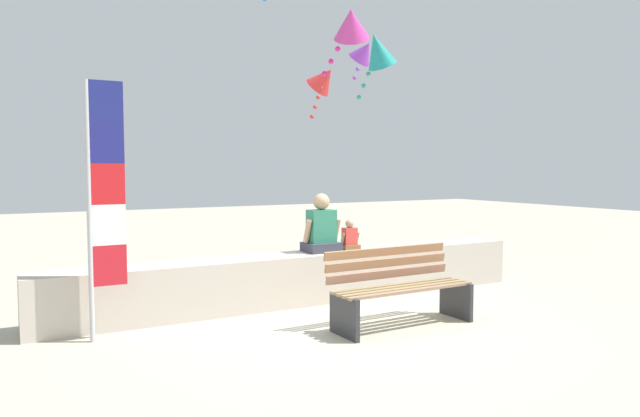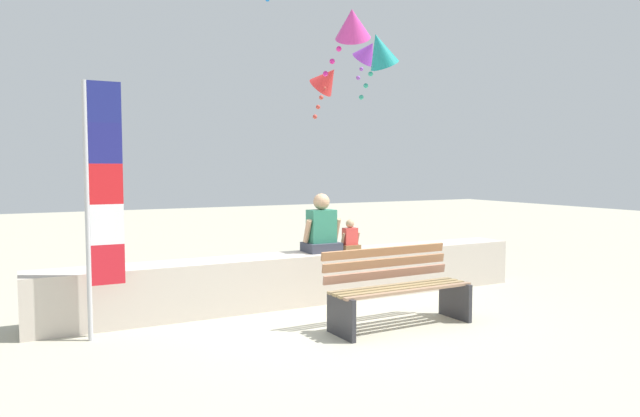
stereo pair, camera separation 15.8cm
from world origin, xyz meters
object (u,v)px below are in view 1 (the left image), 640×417
object	(u,v)px
kite_magenta	(351,24)
kite_purple	(364,52)
park_bench	(399,289)
person_child	(350,238)
kite_teal	(378,51)
flag_banner	(101,195)
person_adult	(321,229)
kite_red	(324,79)

from	to	relation	value
kite_magenta	kite_purple	world-z (taller)	kite_purple
park_bench	person_child	size ratio (longest dim) A/B	4.07
kite_teal	kite_purple	size ratio (longest dim) A/B	1.26
flag_banner	person_adult	bearing A→B (deg)	11.09
person_adult	kite_red	bearing A→B (deg)	60.14
park_bench	kite_teal	size ratio (longest dim) A/B	1.58
kite_magenta	kite_purple	size ratio (longest dim) A/B	1.24
park_bench	flag_banner	distance (m)	3.43
person_child	person_adult	bearing A→B (deg)	-179.94
kite_teal	kite_red	size ratio (longest dim) A/B	1.02
person_adult	kite_teal	bearing A→B (deg)	31.21
person_adult	kite_teal	world-z (taller)	kite_teal
kite_magenta	kite_teal	bearing A→B (deg)	29.48
park_bench	kite_red	distance (m)	5.20
kite_teal	kite_red	world-z (taller)	kite_teal
kite_teal	kite_magenta	distance (m)	0.93
person_adult	person_child	distance (m)	0.48
person_child	flag_banner	distance (m)	3.51
flag_banner	kite_teal	bearing A→B (deg)	18.70
park_bench	person_adult	world-z (taller)	person_adult
kite_magenta	kite_red	size ratio (longest dim) A/B	1.00
person_adult	kite_magenta	xyz separation A→B (m)	(0.78, 0.50, 2.96)
person_child	park_bench	bearing A→B (deg)	-100.92
person_adult	person_child	world-z (taller)	person_adult
flag_banner	kite_magenta	distance (m)	4.54
kite_teal	person_child	bearing A→B (deg)	-139.46
kite_magenta	kite_red	world-z (taller)	kite_magenta
kite_teal	kite_magenta	xyz separation A→B (m)	(-0.79, -0.44, 0.23)
park_bench	kite_teal	distance (m)	4.37
kite_teal	kite_purple	xyz separation A→B (m)	(0.87, 1.75, 0.36)
kite_purple	kite_magenta	bearing A→B (deg)	-127.03
flag_banner	kite_red	world-z (taller)	kite_red
park_bench	kite_purple	distance (m)	6.06
person_child	kite_magenta	distance (m)	3.16
park_bench	person_adult	xyz separation A→B (m)	(-0.15, 1.58, 0.55)
person_child	kite_red	size ratio (longest dim) A/B	0.39
park_bench	kite_teal	world-z (taller)	kite_teal
person_child	kite_magenta	size ratio (longest dim) A/B	0.39
kite_red	kite_purple	distance (m)	1.22
park_bench	kite_magenta	distance (m)	4.13
kite_teal	kite_purple	distance (m)	1.99
kite_teal	kite_magenta	bearing A→B (deg)	-150.52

